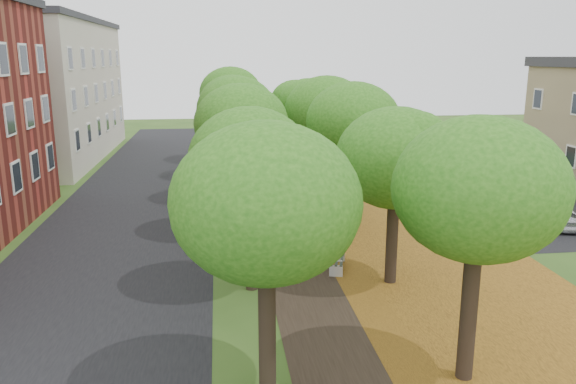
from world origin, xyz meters
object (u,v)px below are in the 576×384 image
object	(u,v)px
car_red	(511,202)
car_grey	(486,190)
car_silver	(562,218)
bench	(336,258)
car_white	(455,172)

from	to	relation	value
car_red	car_grey	distance (m)	2.56
car_silver	car_red	xyz separation A→B (m)	(-0.89, 2.89, 0.04)
bench	car_silver	world-z (taller)	car_silver
bench	car_red	xyz separation A→B (m)	(10.02, 6.06, 0.23)
bench	car_red	size ratio (longest dim) A/B	0.45
car_red	car_silver	bearing A→B (deg)	176.47
car_red	car_grey	xyz separation A→B (m)	(0.00, 2.56, -0.00)
bench	car_red	bearing A→B (deg)	-43.02
bench	car_silver	bearing A→B (deg)	-57.98
bench	car_white	size ratio (longest dim) A/B	0.41
car_silver	car_grey	bearing A→B (deg)	23.76
car_silver	car_white	distance (m)	10.47
car_red	car_white	size ratio (longest dim) A/B	0.90
car_grey	car_white	size ratio (longest dim) A/B	1.02
car_silver	car_white	size ratio (longest dim) A/B	0.82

